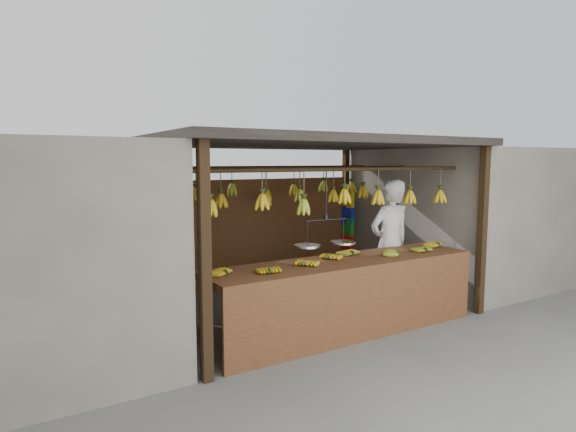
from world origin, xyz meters
TOP-DOWN VIEW (x-y plane):
  - ground at (0.00, 0.00)m, footprint 80.00×80.00m
  - stall at (0.00, 0.33)m, footprint 4.30×3.30m
  - neighbor_left at (-3.60, 0.00)m, footprint 3.00×3.00m
  - neighbor_right at (3.60, 0.00)m, footprint 3.00×3.00m
  - counter at (-0.04, -1.23)m, footprint 3.58×0.81m
  - hanging_bananas at (0.00, 0.01)m, footprint 3.64×2.25m
  - balance_scale at (-0.26, -1.00)m, footprint 0.81×0.33m
  - vendor at (1.17, -0.60)m, footprint 0.68×0.46m
  - bag_bundles at (1.94, 1.35)m, footprint 0.08×0.26m

SIDE VIEW (x-z plane):
  - ground at x=0.00m, z-range 0.00..0.00m
  - counter at x=-0.04m, z-range 0.23..1.19m
  - vendor at x=1.17m, z-range 0.00..1.84m
  - bag_bundles at x=1.94m, z-range 0.40..1.58m
  - balance_scale at x=-0.26m, z-range 0.68..1.60m
  - neighbor_left at x=-3.60m, z-range 0.00..2.30m
  - neighbor_right at x=3.60m, z-range 0.00..2.30m
  - hanging_bananas at x=0.00m, z-range 1.43..1.82m
  - stall at x=0.00m, z-range 0.77..3.17m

